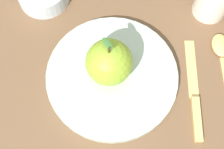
% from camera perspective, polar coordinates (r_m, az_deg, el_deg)
% --- Properties ---
extents(ground_plane, '(2.40, 2.40, 0.00)m').
position_cam_1_polar(ground_plane, '(0.60, 1.20, -0.49)').
color(ground_plane, brown).
extents(dinner_plate, '(0.24, 0.24, 0.02)m').
position_cam_1_polar(dinner_plate, '(0.59, -0.00, -0.33)').
color(dinner_plate, '#B2C6B2').
rests_on(dinner_plate, ground_plane).
extents(apple, '(0.08, 0.08, 0.09)m').
position_cam_1_polar(apple, '(0.54, -0.51, 2.18)').
color(apple, '#8CB22D').
rests_on(apple, dinner_plate).
extents(knife, '(0.19, 0.05, 0.01)m').
position_cam_1_polar(knife, '(0.60, 14.30, -4.01)').
color(knife, '#D8B766').
rests_on(knife, ground_plane).
extents(spoon, '(0.16, 0.05, 0.01)m').
position_cam_1_polar(spoon, '(0.64, 18.77, 3.51)').
color(spoon, '#D8B766').
rests_on(spoon, ground_plane).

